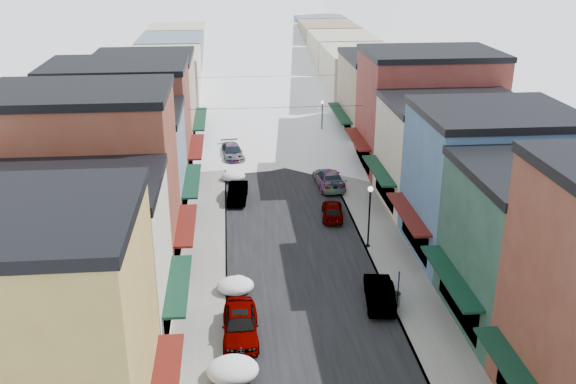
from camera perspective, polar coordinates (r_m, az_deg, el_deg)
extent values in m
cube|color=black|center=(81.64, -2.06, 6.65)|extent=(10.00, 160.00, 0.01)
cube|color=gray|center=(81.53, -6.72, 6.54)|extent=(3.20, 160.00, 0.15)
cube|color=gray|center=(82.25, 2.57, 6.80)|extent=(3.20, 160.00, 0.15)
cube|color=slate|center=(81.51, -5.63, 6.58)|extent=(0.10, 160.00, 0.15)
cube|color=slate|center=(82.06, 1.49, 6.78)|extent=(0.10, 160.00, 0.15)
cube|color=gold|center=(28.83, -22.62, -12.49)|extent=(10.00, 8.50, 11.00)
cube|color=#54130E|center=(28.99, -10.88, -16.40)|extent=(1.20, 7.22, 0.15)
cube|color=beige|center=(36.37, -18.75, -6.43)|extent=(10.00, 8.00, 9.00)
cube|color=black|center=(34.51, -19.68, 0.57)|extent=(10.20, 8.20, 0.50)
cube|color=#0D2F1F|center=(36.06, -9.75, -8.12)|extent=(1.20, 6.80, 0.15)
cube|color=brown|center=(43.02, -17.40, 0.28)|extent=(11.00, 8.00, 12.00)
cube|color=black|center=(41.29, -18.36, 8.40)|extent=(11.20, 8.20, 0.50)
cube|color=#54130E|center=(43.20, -9.06, -2.90)|extent=(1.20, 6.80, 0.15)
cube|color=slate|center=(51.35, -14.86, 1.88)|extent=(10.00, 9.00, 8.50)
cube|color=black|center=(50.09, -15.34, 6.74)|extent=(10.20, 9.20, 0.50)
cube|color=#0D2F1F|center=(51.06, -8.54, 1.01)|extent=(1.20, 7.65, 0.15)
cube|color=brown|center=(59.71, -14.62, 5.63)|extent=(12.00, 9.00, 10.50)
cube|color=black|center=(58.52, -15.12, 10.81)|extent=(12.20, 9.20, 0.50)
cube|color=#54130E|center=(59.57, -8.15, 4.02)|extent=(1.20, 7.65, 0.15)
cube|color=tan|center=(69.28, -12.56, 7.51)|extent=(10.00, 11.00, 9.50)
cube|color=black|center=(68.29, -12.90, 11.58)|extent=(10.20, 11.20, 0.50)
cube|color=#0D2F1F|center=(69.17, -7.82, 6.48)|extent=(1.20, 9.35, 0.15)
cube|color=#0D2F1F|center=(30.52, 19.81, -15.26)|extent=(1.20, 7.65, 0.15)
cube|color=#204436|center=(39.09, 22.20, -4.93)|extent=(10.00, 9.00, 9.00)
cube|color=black|center=(37.36, 23.20, 1.63)|extent=(10.20, 9.20, 0.50)
cube|color=#0D2F1F|center=(37.49, 14.22, -7.29)|extent=(1.20, 7.65, 0.15)
cube|color=#3B5F87|center=(46.34, 17.42, 0.47)|extent=(10.00, 9.00, 10.00)
cube|color=black|center=(44.83, 18.16, 6.75)|extent=(10.20, 9.20, 0.50)
cube|color=#54130E|center=(45.18, 10.59, -1.89)|extent=(1.20, 7.65, 0.15)
cube|color=beige|center=(54.66, 14.35, 3.11)|extent=(11.00, 9.00, 8.50)
cube|color=black|center=(53.47, 14.79, 7.69)|extent=(11.20, 9.20, 0.50)
cube|color=#0D2F1F|center=(53.28, 8.05, 1.92)|extent=(1.20, 7.65, 0.15)
cube|color=maroon|center=(62.66, 12.24, 6.80)|extent=(12.00, 9.00, 11.00)
cube|color=black|center=(61.51, 12.66, 11.98)|extent=(12.20, 9.20, 0.50)
cube|color=#54130E|center=(61.64, 6.18, 4.70)|extent=(1.20, 7.65, 0.15)
cube|color=#8D775D|center=(71.96, 9.09, 8.06)|extent=(10.00, 11.00, 9.00)
cube|color=black|center=(71.03, 9.32, 11.79)|extent=(10.20, 11.20, 0.50)
cube|color=#0D2F1F|center=(71.10, 4.62, 7.02)|extent=(1.20, 9.35, 0.15)
cube|color=gray|center=(82.94, -10.95, 9.35)|extent=(9.00, 13.00, 8.00)
cube|color=gray|center=(84.28, 6.46, 9.79)|extent=(9.00, 13.00, 8.00)
cube|color=gray|center=(96.64, -10.23, 11.07)|extent=(9.00, 13.00, 8.00)
cube|color=gray|center=(97.79, 4.81, 11.45)|extent=(9.00, 13.00, 8.00)
cube|color=gray|center=(110.41, -9.69, 12.37)|extent=(9.00, 13.00, 8.00)
cube|color=gray|center=(111.41, 3.55, 12.70)|extent=(9.00, 13.00, 8.00)
cube|color=gray|center=(124.23, -9.27, 13.37)|extent=(9.00, 13.00, 8.00)
cube|color=gray|center=(125.13, 2.56, 13.68)|extent=(9.00, 13.00, 8.00)
cylinder|color=black|center=(60.77, -0.99, 7.52)|extent=(16.40, 0.04, 0.04)
cylinder|color=black|center=(75.39, -1.89, 10.24)|extent=(16.40, 0.04, 0.04)
imported|color=gray|center=(36.63, -4.26, -11.64)|extent=(2.04, 4.98, 1.69)
imported|color=black|center=(55.04, -4.49, -0.04)|extent=(1.92, 4.50, 1.44)
imported|color=#A3A5AB|center=(65.64, -4.96, 3.54)|extent=(2.68, 5.32, 1.48)
imported|color=black|center=(40.07, 8.12, -8.81)|extent=(2.20, 4.80, 1.53)
imported|color=#94989C|center=(51.51, 3.97, -1.60)|extent=(2.14, 4.27, 1.40)
imported|color=black|center=(58.02, 3.67, 1.22)|extent=(2.57, 5.68, 1.61)
imported|color=gray|center=(73.78, -3.09, 5.68)|extent=(1.97, 4.86, 1.65)
imported|color=silver|center=(88.13, -0.89, 8.30)|extent=(2.76, 5.85, 1.62)
cylinder|color=black|center=(39.21, 9.76, -8.58)|extent=(0.07, 0.07, 2.49)
cube|color=navy|center=(38.77, 9.85, -7.42)|extent=(0.05, 0.34, 0.45)
cylinder|color=slate|center=(39.86, 9.58, -9.41)|extent=(0.48, 0.48, 0.83)
cylinder|color=black|center=(39.64, 9.62, -8.87)|extent=(0.52, 0.52, 0.06)
cylinder|color=black|center=(46.98, 7.10, -4.75)|extent=(0.32, 0.32, 0.11)
cylinder|color=black|center=(46.10, 7.22, -2.42)|extent=(0.13, 0.13, 4.30)
sphere|color=white|center=(45.23, 7.35, 0.26)|extent=(0.39, 0.39, 0.39)
cylinder|color=black|center=(71.90, 3.01, 4.74)|extent=(0.30, 0.30, 0.10)
cylinder|color=black|center=(71.36, 3.04, 6.26)|extent=(0.12, 0.12, 4.06)
sphere|color=white|center=(70.82, 3.08, 7.97)|extent=(0.37, 0.37, 0.37)
ellipsoid|color=white|center=(33.76, -4.94, -15.48)|extent=(2.66, 2.25, 1.13)
ellipsoid|color=white|center=(34.89, -4.61, -14.66)|extent=(1.14, 1.02, 0.57)
ellipsoid|color=white|center=(41.05, -4.69, -8.30)|extent=(2.33, 1.98, 0.99)
ellipsoid|color=white|center=(42.22, -4.44, -7.77)|extent=(1.00, 0.90, 0.50)
ellipsoid|color=white|center=(59.65, -4.88, 1.41)|extent=(2.19, 1.85, 0.93)
ellipsoid|color=white|center=(60.86, -4.70, 1.60)|extent=(0.93, 0.84, 0.47)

